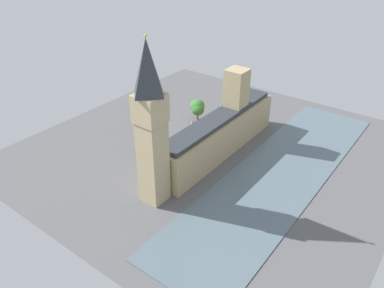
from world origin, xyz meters
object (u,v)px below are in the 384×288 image
car_silver_far_end (180,143)px  plane_tree_under_trees (198,110)px  clock_tower (151,123)px  street_lamp_kerbside (137,147)px  plane_tree_midblock (157,130)px  pedestrian_by_river_gate (188,153)px  car_yellow_cab_opposite_hall (197,133)px  parliament_building (221,131)px  double_decker_bus_leading (215,120)px  pedestrian_corner (200,145)px  double_decker_bus_trailing (162,155)px  plane_tree_near_tower (197,106)px

car_silver_far_end → plane_tree_under_trees: 22.21m
clock_tower → street_lamp_kerbside: bearing=-33.9°
clock_tower → plane_tree_under_trees: (21.00, -51.72, -21.50)m
plane_tree_midblock → pedestrian_by_river_gate: bearing=-171.2°
car_yellow_cab_opposite_hall → car_silver_far_end: size_ratio=1.06×
parliament_building → plane_tree_under_trees: size_ratio=8.00×
car_silver_far_end → pedestrian_by_river_gate: car_silver_far_end is taller
double_decker_bus_leading → pedestrian_corner: 19.14m
clock_tower → pedestrian_corner: 43.94m
car_yellow_cab_opposite_hall → pedestrian_by_river_gate: 15.71m
parliament_building → car_yellow_cab_opposite_hall: parliament_building is taller
double_decker_bus_leading → pedestrian_by_river_gate: size_ratio=6.76×
parliament_building → car_yellow_cab_opposite_hall: size_ratio=13.11×
pedestrian_by_river_gate → street_lamp_kerbside: 19.44m
clock_tower → plane_tree_midblock: size_ratio=5.39×
pedestrian_by_river_gate → parliament_building: bearing=167.9°
car_silver_far_end → pedestrian_corner: (-7.46, -3.50, -0.17)m
pedestrian_by_river_gate → plane_tree_under_trees: bearing=-125.9°
double_decker_bus_trailing → plane_tree_near_tower: 37.07m
plane_tree_midblock → plane_tree_near_tower: 28.40m
pedestrian_by_river_gate → street_lamp_kerbside: street_lamp_kerbside is taller
double_decker_bus_leading → pedestrian_corner: bearing=99.7°
parliament_building → plane_tree_near_tower: 27.99m
clock_tower → street_lamp_kerbside: 34.81m
double_decker_bus_trailing → pedestrian_by_river_gate: double_decker_bus_trailing is taller
plane_tree_under_trees → double_decker_bus_trailing: bearing=103.7°
parliament_building → double_decker_bus_leading: size_ratio=5.87×
plane_tree_near_tower → parliament_building: bearing=144.6°
double_decker_bus_trailing → plane_tree_under_trees: plane_tree_under_trees is taller
car_yellow_cab_opposite_hall → clock_tower: bearing=105.2°
pedestrian_corner → plane_tree_under_trees: bearing=130.1°
plane_tree_near_tower → double_decker_bus_trailing: bearing=105.4°
double_decker_bus_leading → plane_tree_midblock: plane_tree_midblock is taller
plane_tree_midblock → plane_tree_under_trees: plane_tree_midblock is taller
car_silver_far_end → pedestrian_by_river_gate: size_ratio=2.87×
double_decker_bus_leading → car_yellow_cab_opposite_hall: (1.56, 11.30, -1.75)m
double_decker_bus_trailing → plane_tree_under_trees: bearing=100.9°
car_yellow_cab_opposite_hall → plane_tree_near_tower: size_ratio=0.52×
pedestrian_corner → street_lamp_kerbside: bearing=-125.0°
parliament_building → plane_tree_under_trees: parliament_building is taller
car_yellow_cab_opposite_hall → street_lamp_kerbside: 28.12m
parliament_building → double_decker_bus_leading: (12.62, -15.52, -5.87)m
clock_tower → double_decker_bus_leading: (12.38, -52.77, -24.39)m
car_yellow_cab_opposite_hall → pedestrian_corner: car_yellow_cab_opposite_hall is taller
car_silver_far_end → street_lamp_kerbside: (7.20, 16.22, 3.43)m
car_yellow_cab_opposite_hall → pedestrian_corner: bearing=130.2°
parliament_building → clock_tower: 41.60m
double_decker_bus_leading → plane_tree_midblock: 29.29m
pedestrian_by_river_gate → plane_tree_midblock: (13.44, 2.08, 6.38)m
double_decker_bus_trailing → street_lamp_kerbside: 9.84m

